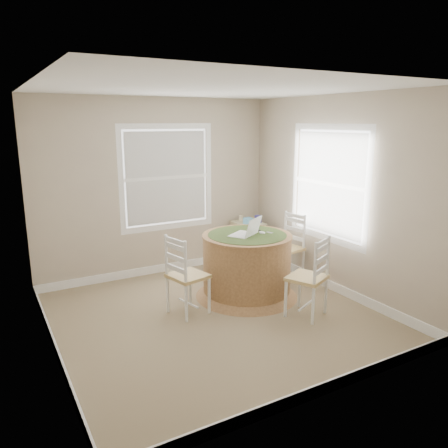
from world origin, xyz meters
TOP-DOWN VIEW (x-y plane):
  - room at (0.17, 0.16)m, footprint 3.64×3.64m
  - round_table at (0.67, 0.37)m, footprint 1.34×1.34m
  - chair_left at (-0.23, 0.26)m, footprint 0.49×0.50m
  - chair_near at (0.96, -0.49)m, footprint 0.55×0.54m
  - chair_right at (1.48, 0.60)m, footprint 0.46×0.48m
  - laptop at (0.63, 0.35)m, footprint 0.48×0.46m
  - mouse at (0.87, 0.32)m, footprint 0.09×0.12m
  - phone at (0.97, 0.29)m, footprint 0.07×0.10m
  - keys at (0.88, 0.45)m, footprint 0.07×0.07m
  - corner_chest at (1.42, 1.53)m, footprint 0.42×0.54m
  - tissue_box at (1.36, 1.43)m, footprint 0.13×0.13m
  - box_yellow at (1.48, 1.55)m, footprint 0.16×0.11m
  - box_blue at (1.53, 1.43)m, footprint 0.09×0.09m
  - cup_cream at (1.38, 1.66)m, footprint 0.07×0.07m

SIDE VIEW (x-z plane):
  - corner_chest at x=1.42m, z-range 0.00..0.68m
  - round_table at x=0.67m, z-range 0.03..0.87m
  - chair_left at x=-0.23m, z-range 0.00..0.95m
  - chair_near at x=0.96m, z-range 0.00..0.95m
  - chair_right at x=1.48m, z-range 0.00..0.95m
  - box_yellow at x=1.48m, z-range 0.68..0.74m
  - cup_cream at x=1.38m, z-range 0.68..0.77m
  - tissue_box at x=1.36m, z-range 0.68..0.78m
  - box_blue at x=1.53m, z-range 0.68..0.80m
  - phone at x=0.97m, z-range 0.83..0.84m
  - keys at x=0.88m, z-range 0.83..0.85m
  - mouse at x=0.87m, z-range 0.83..0.86m
  - laptop at x=0.63m, z-range 0.74..1.00m
  - room at x=0.17m, z-range -0.02..2.62m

